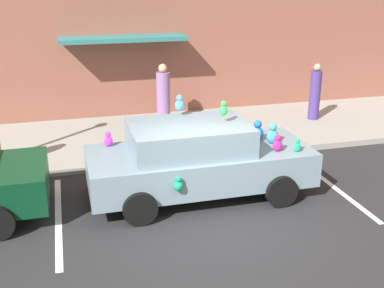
# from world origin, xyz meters

# --- Properties ---
(ground_plane) EXTENTS (60.00, 60.00, 0.00)m
(ground_plane) POSITION_xyz_m (0.00, 0.00, 0.00)
(ground_plane) COLOR #262628
(sidewalk) EXTENTS (24.00, 4.00, 0.15)m
(sidewalk) POSITION_xyz_m (0.00, 5.00, 0.07)
(sidewalk) COLOR gray
(sidewalk) RESTS_ON ground
(storefront_building) EXTENTS (24.00, 1.25, 6.40)m
(storefront_building) POSITION_xyz_m (-0.01, 7.14, 3.19)
(storefront_building) COLOR brown
(storefront_building) RESTS_ON ground
(parking_stripe_front) EXTENTS (0.12, 3.60, 0.01)m
(parking_stripe_front) POSITION_xyz_m (3.02, 1.00, 0.00)
(parking_stripe_front) COLOR silver
(parking_stripe_front) RESTS_ON ground
(parking_stripe_rear) EXTENTS (0.12, 3.60, 0.01)m
(parking_stripe_rear) POSITION_xyz_m (-2.69, 1.00, 0.00)
(parking_stripe_rear) COLOR silver
(parking_stripe_rear) RESTS_ON ground
(plush_covered_car) EXTENTS (4.48, 2.06, 1.99)m
(plush_covered_car) POSITION_xyz_m (0.09, 1.29, 0.80)
(plush_covered_car) COLOR gray
(plush_covered_car) RESTS_ON ground
(teddy_bear_on_sidewalk) EXTENTS (0.29, 0.25, 0.56)m
(teddy_bear_on_sidewalk) POSITION_xyz_m (1.76, 3.97, 0.41)
(teddy_bear_on_sidewalk) COLOR pink
(teddy_bear_on_sidewalk) RESTS_ON sidewalk
(pedestrian_near_shopfront) EXTENTS (0.32, 0.32, 1.67)m
(pedestrian_near_shopfront) POSITION_xyz_m (4.82, 5.12, 0.93)
(pedestrian_near_shopfront) COLOR #46337B
(pedestrian_near_shopfront) RESTS_ON sidewalk
(pedestrian_walking_past) EXTENTS (0.39, 0.39, 1.74)m
(pedestrian_walking_past) POSITION_xyz_m (0.38, 5.90, 0.95)
(pedestrian_walking_past) COLOR #8A6199
(pedestrian_walking_past) RESTS_ON sidewalk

